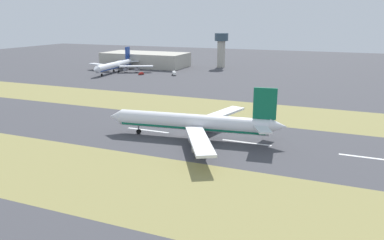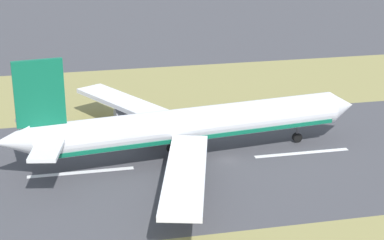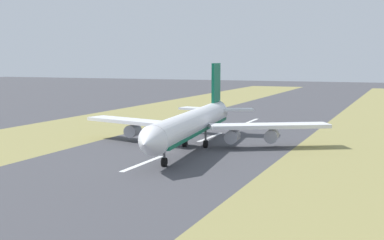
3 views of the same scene
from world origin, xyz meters
TOP-DOWN VIEW (x-y plane):
  - ground_plane at (0.00, 0.00)m, footprint 800.00×800.00m
  - grass_median_west at (-45.00, 0.00)m, footprint 40.00×600.00m
  - grass_median_east at (45.00, 0.00)m, footprint 40.00×600.00m
  - centreline_dash_near at (0.00, -65.82)m, footprint 1.20×18.00m
  - centreline_dash_mid at (0.00, -25.82)m, footprint 1.20×18.00m
  - centreline_dash_far at (0.00, 14.18)m, footprint 1.20×18.00m
  - airplane_main_jet at (-2.53, -7.71)m, footprint 63.65×67.17m

SIDE VIEW (x-z plane):
  - ground_plane at x=0.00m, z-range 0.00..0.00m
  - grass_median_west at x=-45.00m, z-range 0.00..0.01m
  - grass_median_east at x=45.00m, z-range 0.00..0.01m
  - centreline_dash_near at x=0.00m, z-range 0.00..0.01m
  - centreline_dash_mid at x=0.00m, z-range 0.00..0.01m
  - centreline_dash_far at x=0.00m, z-range 0.00..0.01m
  - airplane_main_jet at x=-2.53m, z-range -4.08..16.12m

